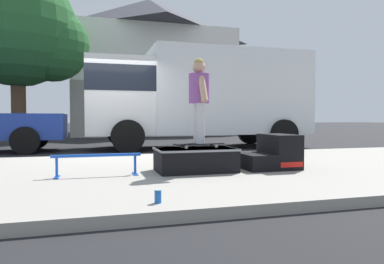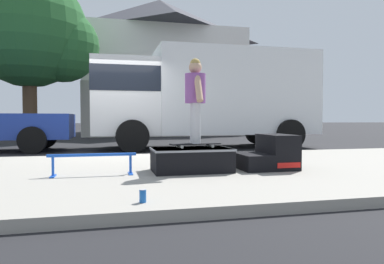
# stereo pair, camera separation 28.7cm
# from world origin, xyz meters

# --- Properties ---
(ground_plane) EXTENTS (140.00, 140.00, 0.00)m
(ground_plane) POSITION_xyz_m (0.00, 0.00, 0.00)
(ground_plane) COLOR black
(sidewalk_slab) EXTENTS (50.00, 5.00, 0.12)m
(sidewalk_slab) POSITION_xyz_m (0.00, -3.00, 0.06)
(sidewalk_slab) COLOR gray
(sidewalk_slab) RESTS_ON ground
(skate_box) EXTENTS (1.19, 0.75, 0.35)m
(skate_box) POSITION_xyz_m (1.06, -3.36, 0.31)
(skate_box) COLOR black
(skate_box) RESTS_ON sidewalk_slab
(kicker_ramp) EXTENTS (0.87, 0.77, 0.55)m
(kicker_ramp) POSITION_xyz_m (2.35, -3.36, 0.35)
(kicker_ramp) COLOR black
(kicker_ramp) RESTS_ON sidewalk_slab
(grind_rail) EXTENTS (1.22, 0.28, 0.31)m
(grind_rail) POSITION_xyz_m (-0.38, -3.40, 0.34)
(grind_rail) COLOR blue
(grind_rail) RESTS_ON sidewalk_slab
(skateboard) EXTENTS (0.80, 0.30, 0.07)m
(skateboard) POSITION_xyz_m (1.14, -3.30, 0.53)
(skateboard) COLOR black
(skateboard) RESTS_ON skate_box
(skater_kid) EXTENTS (0.32, 0.67, 1.30)m
(skater_kid) POSITION_xyz_m (1.14, -3.30, 1.31)
(skater_kid) COLOR silver
(skater_kid) RESTS_ON skateboard
(soda_can) EXTENTS (0.07, 0.07, 0.13)m
(soda_can) POSITION_xyz_m (0.16, -5.18, 0.18)
(soda_can) COLOR #1959B2
(soda_can) RESTS_ON sidewalk_slab
(box_truck) EXTENTS (6.91, 2.63, 3.05)m
(box_truck) POSITION_xyz_m (2.78, 2.20, 1.70)
(box_truck) COLOR silver
(box_truck) RESTS_ON ground
(street_tree_main) EXTENTS (5.18, 4.71, 6.94)m
(street_tree_main) POSITION_xyz_m (-3.08, 7.16, 4.44)
(street_tree_main) COLOR brown
(street_tree_main) RESTS_ON ground
(house_behind) EXTENTS (9.54, 8.23, 8.40)m
(house_behind) POSITION_xyz_m (2.99, 13.46, 4.24)
(house_behind) COLOR silver
(house_behind) RESTS_ON ground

